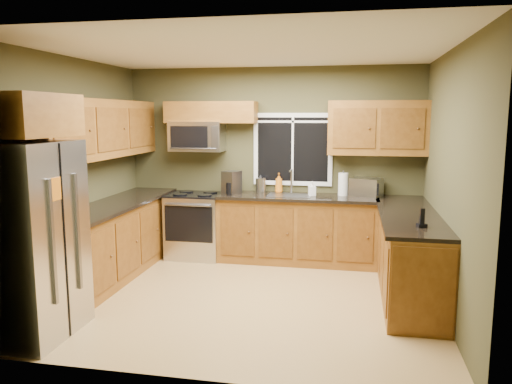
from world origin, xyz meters
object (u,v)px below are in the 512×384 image
(paper_towel_roll, at_px, (343,184))
(soap_bottle_b, at_px, (312,189))
(range, at_px, (196,225))
(microwave, at_px, (197,136))
(refrigerator, at_px, (29,240))
(toaster_oven, at_px, (366,187))
(coffee_maker, at_px, (231,183))
(cordless_phone, at_px, (422,222))
(soap_bottle_a, at_px, (279,183))
(kettle, at_px, (261,184))

(paper_towel_roll, relative_size, soap_bottle_b, 1.75)
(range, height_order, microwave, microwave)
(refrigerator, bearing_deg, soap_bottle_b, 50.15)
(range, relative_size, toaster_oven, 1.98)
(microwave, height_order, coffee_maker, microwave)
(soap_bottle_b, xyz_separation_m, cordless_phone, (1.22, -1.74, -0.04))
(microwave, bearing_deg, paper_towel_roll, 0.16)
(refrigerator, relative_size, coffee_maker, 5.59)
(range, height_order, toaster_oven, toaster_oven)
(cordless_phone, bearing_deg, toaster_oven, 104.97)
(coffee_maker, bearing_deg, soap_bottle_a, 22.02)
(microwave, distance_m, kettle, 1.14)
(toaster_oven, height_order, paper_towel_roll, paper_towel_roll)
(toaster_oven, relative_size, cordless_phone, 2.52)
(microwave, height_order, toaster_oven, microwave)
(range, distance_m, soap_bottle_b, 1.75)
(coffee_maker, bearing_deg, microwave, 162.31)
(refrigerator, relative_size, paper_towel_roll, 5.25)
(microwave, height_order, paper_towel_roll, microwave)
(toaster_oven, bearing_deg, coffee_maker, -174.31)
(microwave, bearing_deg, coffee_maker, -17.69)
(range, relative_size, kettle, 3.64)
(coffee_maker, distance_m, cordless_phone, 2.87)
(kettle, bearing_deg, range, -169.56)
(kettle, xyz_separation_m, soap_bottle_a, (0.25, 0.05, 0.02))
(microwave, bearing_deg, range, -89.98)
(toaster_oven, distance_m, soap_bottle_a, 1.21)
(soap_bottle_a, bearing_deg, toaster_oven, -3.35)
(coffee_maker, height_order, kettle, coffee_maker)
(cordless_phone, bearing_deg, soap_bottle_a, 131.62)
(soap_bottle_a, bearing_deg, refrigerator, -121.89)
(soap_bottle_a, height_order, soap_bottle_b, soap_bottle_a)
(range, relative_size, microwave, 1.23)
(soap_bottle_a, bearing_deg, paper_towel_roll, -4.84)
(coffee_maker, relative_size, soap_bottle_b, 1.64)
(range, distance_m, toaster_oven, 2.46)
(refrigerator, height_order, paper_towel_roll, refrigerator)
(microwave, bearing_deg, soap_bottle_a, 4.00)
(kettle, bearing_deg, soap_bottle_a, 10.94)
(soap_bottle_b, distance_m, cordless_phone, 2.13)
(kettle, xyz_separation_m, paper_towel_roll, (1.15, -0.03, 0.04))
(cordless_phone, bearing_deg, paper_towel_roll, 113.62)
(kettle, distance_m, soap_bottle_b, 0.75)
(range, relative_size, soap_bottle_a, 3.35)
(soap_bottle_a, distance_m, cordless_phone, 2.57)
(range, height_order, coffee_maker, coffee_maker)
(kettle, height_order, soap_bottle_a, soap_bottle_a)
(refrigerator, distance_m, soap_bottle_a, 3.52)
(microwave, bearing_deg, cordless_phone, -32.58)
(refrigerator, height_order, kettle, refrigerator)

